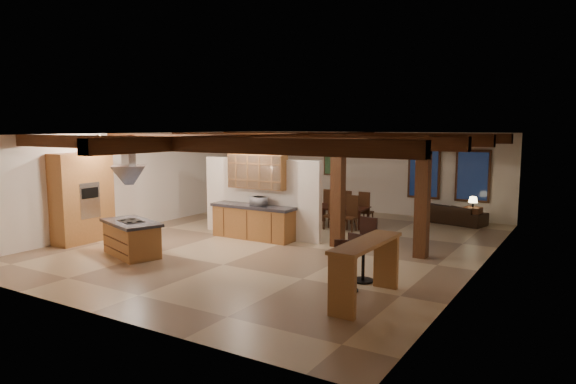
# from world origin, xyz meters

# --- Properties ---
(ground) EXTENTS (12.00, 12.00, 0.00)m
(ground) POSITION_xyz_m (0.00, 0.00, 0.00)
(ground) COLOR tan
(ground) RESTS_ON ground
(room_walls) EXTENTS (12.00, 12.00, 12.00)m
(room_walls) POSITION_xyz_m (0.00, 0.00, 1.78)
(room_walls) COLOR white
(room_walls) RESTS_ON ground
(ceiling_beams) EXTENTS (10.00, 12.00, 0.28)m
(ceiling_beams) POSITION_xyz_m (0.00, 0.00, 2.76)
(ceiling_beams) COLOR #38190E
(ceiling_beams) RESTS_ON room_walls
(timber_posts) EXTENTS (2.50, 0.30, 2.90)m
(timber_posts) POSITION_xyz_m (2.50, 0.50, 1.76)
(timber_posts) COLOR #38190E
(timber_posts) RESTS_ON ground
(partition_wall) EXTENTS (3.80, 0.18, 2.20)m
(partition_wall) POSITION_xyz_m (-1.00, 0.50, 1.10)
(partition_wall) COLOR white
(partition_wall) RESTS_ON ground
(pantry_cabinet) EXTENTS (0.67, 1.60, 2.40)m
(pantry_cabinet) POSITION_xyz_m (-4.67, -2.60, 1.20)
(pantry_cabinet) COLOR #9B6032
(pantry_cabinet) RESTS_ON ground
(back_counter) EXTENTS (2.50, 0.66, 0.94)m
(back_counter) POSITION_xyz_m (-1.00, 0.11, 0.48)
(back_counter) COLOR #9B6032
(back_counter) RESTS_ON ground
(upper_display_cabinet) EXTENTS (1.80, 0.36, 0.95)m
(upper_display_cabinet) POSITION_xyz_m (-1.00, 0.31, 1.85)
(upper_display_cabinet) COLOR #9B6032
(upper_display_cabinet) RESTS_ON partition_wall
(range_hood) EXTENTS (1.10, 1.10, 1.40)m
(range_hood) POSITION_xyz_m (-2.42, -2.95, 1.78)
(range_hood) COLOR silver
(range_hood) RESTS_ON room_walls
(back_windows) EXTENTS (2.70, 0.07, 1.70)m
(back_windows) POSITION_xyz_m (2.80, 5.93, 1.50)
(back_windows) COLOR #38190E
(back_windows) RESTS_ON room_walls
(framed_art) EXTENTS (0.65, 0.05, 0.85)m
(framed_art) POSITION_xyz_m (-1.50, 5.94, 1.70)
(framed_art) COLOR #38190E
(framed_art) RESTS_ON room_walls
(recessed_cans) EXTENTS (3.16, 2.46, 0.03)m
(recessed_cans) POSITION_xyz_m (-2.53, -1.93, 2.87)
(recessed_cans) COLOR silver
(recessed_cans) RESTS_ON room_walls
(kitchen_island) EXTENTS (1.91, 1.42, 0.85)m
(kitchen_island) POSITION_xyz_m (-2.42, -2.95, 0.43)
(kitchen_island) COLOR #9B6032
(kitchen_island) RESTS_ON ground
(dining_table) EXTENTS (1.76, 1.04, 0.60)m
(dining_table) POSITION_xyz_m (0.25, 3.03, 0.30)
(dining_table) COLOR #3B190E
(dining_table) RESTS_ON ground
(sofa) EXTENTS (2.18, 1.26, 0.60)m
(sofa) POSITION_xyz_m (3.16, 5.32, 0.30)
(sofa) COLOR black
(sofa) RESTS_ON ground
(microwave) EXTENTS (0.51, 0.42, 0.24)m
(microwave) POSITION_xyz_m (-0.81, 0.11, 1.06)
(microwave) COLOR silver
(microwave) RESTS_ON back_counter
(bar_counter) EXTENTS (0.56, 2.10, 1.10)m
(bar_counter) POSITION_xyz_m (3.70, -3.08, 0.74)
(bar_counter) COLOR #9B6032
(bar_counter) RESTS_ON ground
(side_table) EXTENTS (0.54, 0.54, 0.60)m
(side_table) POSITION_xyz_m (3.82, 5.09, 0.30)
(side_table) COLOR #38190E
(side_table) RESTS_ON ground
(table_lamp) EXTENTS (0.28, 0.28, 0.33)m
(table_lamp) POSITION_xyz_m (3.82, 5.09, 0.84)
(table_lamp) COLOR black
(table_lamp) RESTS_ON side_table
(bar_stool_a) EXTENTS (0.39, 0.40, 1.05)m
(bar_stool_a) POSITION_xyz_m (3.27, -3.16, 0.54)
(bar_stool_a) COLOR black
(bar_stool_a) RESTS_ON ground
(bar_stool_b) EXTENTS (0.40, 0.41, 1.08)m
(bar_stool_b) POSITION_xyz_m (3.21, -2.67, 0.55)
(bar_stool_b) COLOR black
(bar_stool_b) RESTS_ON ground
(bar_stool_c) EXTENTS (0.45, 0.46, 1.28)m
(bar_stool_c) POSITION_xyz_m (3.19, -1.96, 0.65)
(bar_stool_c) COLOR black
(bar_stool_c) RESTS_ON ground
(dining_chairs) EXTENTS (1.63, 1.63, 1.06)m
(dining_chairs) POSITION_xyz_m (0.25, 3.03, 0.54)
(dining_chairs) COLOR #38190E
(dining_chairs) RESTS_ON ground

